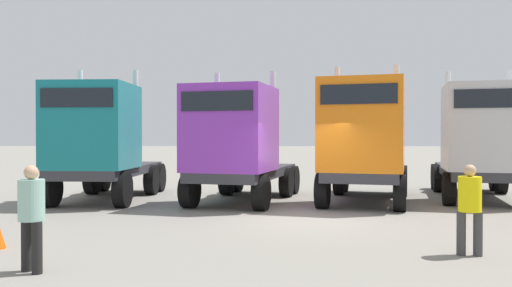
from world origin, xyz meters
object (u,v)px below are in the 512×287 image
(visitor_in_hivis, at_px, (470,203))
(visitor_with_camera, at_px, (31,211))
(semi_truck_orange, at_px, (364,140))
(semi_truck_teal, at_px, (99,141))
(semi_truck_silver, at_px, (482,142))
(semi_truck_purple, at_px, (236,143))

(visitor_in_hivis, xyz_separation_m, visitor_with_camera, (-7.29, -1.32, 0.03))
(semi_truck_orange, distance_m, visitor_with_camera, 10.62)
(visitor_in_hivis, bearing_deg, visitor_with_camera, -66.81)
(visitor_in_hivis, height_order, visitor_with_camera, visitor_with_camera)
(semi_truck_teal, distance_m, visitor_with_camera, 8.78)
(semi_truck_silver, height_order, visitor_in_hivis, semi_truck_silver)
(semi_truck_orange, relative_size, visitor_with_camera, 3.89)
(semi_truck_silver, distance_m, visitor_in_hivis, 8.46)
(visitor_in_hivis, bearing_deg, semi_truck_teal, -115.84)
(semi_truck_teal, distance_m, semi_truck_silver, 12.35)
(semi_truck_orange, height_order, visitor_in_hivis, semi_truck_orange)
(semi_truck_silver, relative_size, visitor_in_hivis, 4.11)
(semi_truck_purple, distance_m, semi_truck_orange, 3.97)
(semi_truck_purple, xyz_separation_m, semi_truck_orange, (3.97, -0.03, 0.08))
(semi_truck_teal, height_order, visitor_with_camera, semi_truck_teal)
(semi_truck_silver, bearing_deg, visitor_in_hivis, -9.95)
(semi_truck_purple, xyz_separation_m, visitor_with_camera, (-2.71, -8.22, -0.96))
(semi_truck_purple, bearing_deg, visitor_with_camera, -4.21)
(semi_truck_purple, height_order, visitor_in_hivis, semi_truck_purple)
(semi_truck_teal, distance_m, semi_truck_purple, 4.43)
(visitor_in_hivis, distance_m, visitor_with_camera, 7.41)
(semi_truck_teal, bearing_deg, semi_truck_orange, 89.17)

